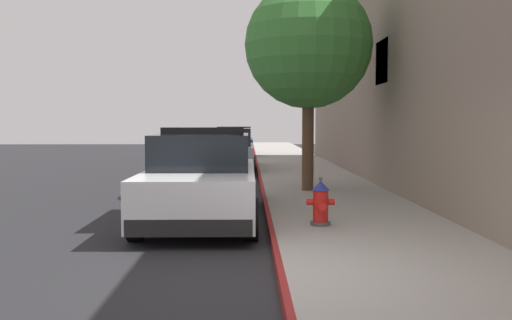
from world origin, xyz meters
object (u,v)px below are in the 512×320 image
at_px(fire_hydrant, 321,203).
at_px(parked_car_silver_ahead, 228,151).
at_px(police_cruiser, 203,180).
at_px(parked_car_dark_far, 234,143).
at_px(street_tree, 308,45).

bearing_deg(fire_hydrant, parked_car_silver_ahead, 99.34).
relative_size(parked_car_silver_ahead, fire_hydrant, 6.37).
height_order(police_cruiser, fire_hydrant, police_cruiser).
xyz_separation_m(police_cruiser, fire_hydrant, (1.96, -1.28, -0.25)).
height_order(parked_car_dark_far, fire_hydrant, parked_car_dark_far).
bearing_deg(police_cruiser, parked_car_dark_far, 89.62).
relative_size(parked_car_silver_ahead, street_tree, 0.98).
distance_m(fire_hydrant, street_tree, 5.59).
height_order(police_cruiser, parked_car_silver_ahead, police_cruiser).
bearing_deg(parked_car_silver_ahead, fire_hydrant, -80.66).
xyz_separation_m(parked_car_silver_ahead, parked_car_dark_far, (0.03, 8.48, 0.00)).
relative_size(parked_car_silver_ahead, parked_car_dark_far, 1.00).
bearing_deg(parked_car_dark_far, police_cruiser, -90.38).
distance_m(parked_car_silver_ahead, fire_hydrant, 11.56).
xyz_separation_m(parked_car_silver_ahead, street_tree, (2.16, -6.75, 2.85)).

